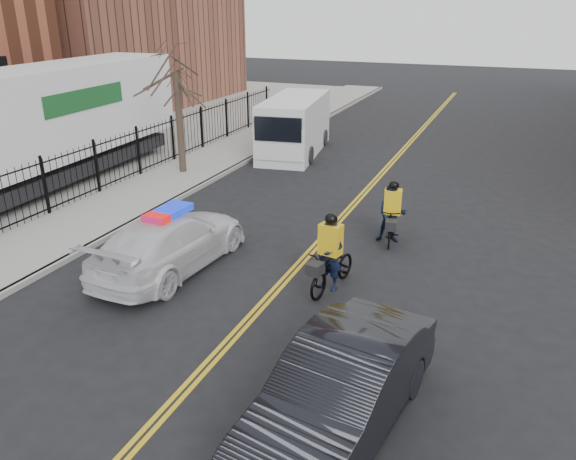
{
  "coord_description": "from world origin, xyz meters",
  "views": [
    {
      "loc": [
        4.97,
        -9.13,
        6.61
      ],
      "look_at": [
        -0.01,
        2.99,
        1.3
      ],
      "focal_mm": 35.0,
      "sensor_mm": 36.0,
      "label": 1
    }
  ],
  "objects_px": {
    "semi_trailer": "(36,123)",
    "cyclist_near": "(330,263)",
    "cargo_van": "(294,127)",
    "cyclist_far": "(392,218)",
    "dark_sedan": "(340,390)",
    "police_cruiser": "(171,242)"
  },
  "relations": [
    {
      "from": "dark_sedan",
      "to": "cyclist_far",
      "type": "relative_size",
      "value": 2.51
    },
    {
      "from": "dark_sedan",
      "to": "cyclist_far",
      "type": "xyz_separation_m",
      "value": [
        -0.99,
        8.22,
        -0.06
      ]
    },
    {
      "from": "cargo_van",
      "to": "cyclist_far",
      "type": "relative_size",
      "value": 3.32
    },
    {
      "from": "cargo_van",
      "to": "cyclist_near",
      "type": "xyz_separation_m",
      "value": [
        5.85,
        -12.24,
        -0.57
      ]
    },
    {
      "from": "semi_trailer",
      "to": "cyclist_far",
      "type": "bearing_deg",
      "value": -2.86
    },
    {
      "from": "dark_sedan",
      "to": "cargo_van",
      "type": "xyz_separation_m",
      "value": [
        -7.59,
        16.96,
        0.46
      ]
    },
    {
      "from": "cargo_van",
      "to": "semi_trailer",
      "type": "distance_m",
      "value": 11.06
    },
    {
      "from": "cargo_van",
      "to": "cyclist_far",
      "type": "height_order",
      "value": "cargo_van"
    },
    {
      "from": "cargo_van",
      "to": "semi_trailer",
      "type": "relative_size",
      "value": 0.45
    },
    {
      "from": "cyclist_far",
      "to": "dark_sedan",
      "type": "bearing_deg",
      "value": -93.7
    },
    {
      "from": "cargo_van",
      "to": "semi_trailer",
      "type": "height_order",
      "value": "semi_trailer"
    },
    {
      "from": "cargo_van",
      "to": "semi_trailer",
      "type": "xyz_separation_m",
      "value": [
        -6.78,
        -8.64,
        1.26
      ]
    },
    {
      "from": "semi_trailer",
      "to": "cyclist_near",
      "type": "bearing_deg",
      "value": -18.36
    },
    {
      "from": "police_cruiser",
      "to": "cargo_van",
      "type": "bearing_deg",
      "value": -80.37
    },
    {
      "from": "semi_trailer",
      "to": "cyclist_near",
      "type": "height_order",
      "value": "semi_trailer"
    },
    {
      "from": "semi_trailer",
      "to": "cyclist_far",
      "type": "relative_size",
      "value": 7.41
    },
    {
      "from": "police_cruiser",
      "to": "cargo_van",
      "type": "height_order",
      "value": "cargo_van"
    },
    {
      "from": "dark_sedan",
      "to": "cyclist_near",
      "type": "xyz_separation_m",
      "value": [
        -1.74,
        4.71,
        -0.11
      ]
    },
    {
      "from": "dark_sedan",
      "to": "cargo_van",
      "type": "height_order",
      "value": "cargo_van"
    },
    {
      "from": "dark_sedan",
      "to": "cargo_van",
      "type": "bearing_deg",
      "value": 121.95
    },
    {
      "from": "police_cruiser",
      "to": "semi_trailer",
      "type": "distance_m",
      "value": 9.46
    },
    {
      "from": "semi_trailer",
      "to": "cyclist_near",
      "type": "distance_m",
      "value": 13.26
    }
  ]
}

